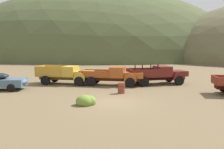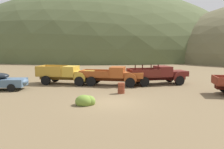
{
  "view_description": "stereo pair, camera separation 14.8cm",
  "coord_description": "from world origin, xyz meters",
  "px_view_note": "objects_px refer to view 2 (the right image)",
  "views": [
    {
      "loc": [
        1.66,
        -15.04,
        3.8
      ],
      "look_at": [
        -0.5,
        4.63,
        1.42
      ],
      "focal_mm": 35.62,
      "sensor_mm": 36.0,
      "label": 1
    },
    {
      "loc": [
        1.81,
        -15.02,
        3.8
      ],
      "look_at": [
        -0.5,
        4.63,
        1.42
      ],
      "focal_mm": 35.62,
      "sensor_mm": 36.0,
      "label": 2
    }
  ],
  "objects_px": {
    "truck_oxblood": "(162,75)",
    "truck_faded_yellow": "(70,74)",
    "car_chalk_blue": "(0,81)",
    "oil_drum_spare": "(121,88)",
    "truck_oxide_orange": "(117,76)"
  },
  "relations": [
    {
      "from": "truck_oxide_orange",
      "to": "oil_drum_spare",
      "type": "bearing_deg",
      "value": -74.99
    },
    {
      "from": "truck_faded_yellow",
      "to": "truck_oxblood",
      "type": "distance_m",
      "value": 9.7
    },
    {
      "from": "truck_oxide_orange",
      "to": "oil_drum_spare",
      "type": "relative_size",
      "value": 7.27
    },
    {
      "from": "truck_oxblood",
      "to": "truck_faded_yellow",
      "type": "bearing_deg",
      "value": 168.33
    },
    {
      "from": "truck_faded_yellow",
      "to": "truck_oxblood",
      "type": "height_order",
      "value": "truck_oxblood"
    },
    {
      "from": "truck_faded_yellow",
      "to": "oil_drum_spare",
      "type": "xyz_separation_m",
      "value": [
        5.79,
        -4.27,
        -0.57
      ]
    },
    {
      "from": "car_chalk_blue",
      "to": "truck_oxblood",
      "type": "height_order",
      "value": "truck_oxblood"
    },
    {
      "from": "truck_faded_yellow",
      "to": "truck_oxide_orange",
      "type": "distance_m",
      "value": 5.04
    },
    {
      "from": "car_chalk_blue",
      "to": "truck_oxblood",
      "type": "xyz_separation_m",
      "value": [
        14.84,
        5.06,
        0.19
      ]
    },
    {
      "from": "car_chalk_blue",
      "to": "oil_drum_spare",
      "type": "bearing_deg",
      "value": -10.44
    },
    {
      "from": "truck_oxblood",
      "to": "oil_drum_spare",
      "type": "xyz_separation_m",
      "value": [
        -3.85,
        -5.34,
        -0.56
      ]
    },
    {
      "from": "car_chalk_blue",
      "to": "truck_faded_yellow",
      "type": "xyz_separation_m",
      "value": [
        5.2,
        4.0,
        0.2
      ]
    },
    {
      "from": "truck_oxblood",
      "to": "truck_oxide_orange",
      "type": "bearing_deg",
      "value": 178.77
    },
    {
      "from": "truck_oxide_orange",
      "to": "oil_drum_spare",
      "type": "xyz_separation_m",
      "value": [
        0.76,
        -3.95,
        -0.54
      ]
    },
    {
      "from": "oil_drum_spare",
      "to": "truck_faded_yellow",
      "type": "bearing_deg",
      "value": 143.57
    }
  ]
}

